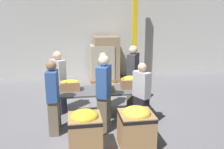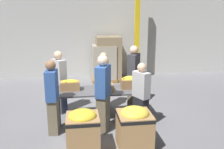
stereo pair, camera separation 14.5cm
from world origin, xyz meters
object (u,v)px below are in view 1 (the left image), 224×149
support_pillar (135,29)px  donation_bin_1 (136,127)px  pallet_stack_0 (102,63)px  volunteer_5 (141,96)px  banana_box_0 (70,85)px  volunteer_3 (53,98)px  donation_bin_0 (85,130)px  volunteer_0 (133,76)px  banana_box_1 (105,87)px  volunteer_1 (104,94)px  volunteer_4 (59,82)px  sorting_table (103,92)px  pallet_stack_1 (106,59)px  banana_box_2 (130,82)px

support_pillar → donation_bin_1: bearing=-103.6°
support_pillar → pallet_stack_0: 1.83m
volunteer_5 → banana_box_0: bearing=39.4°
volunteer_3 → donation_bin_0: bearing=-140.2°
donation_bin_0 → volunteer_3: bearing=125.3°
volunteer_3 → donation_bin_1: (1.65, -0.89, -0.38)m
volunteer_0 → donation_bin_1: size_ratio=2.02×
banana_box_1 → volunteer_1: volunteer_1 is taller
volunteer_4 → pallet_stack_0: (1.52, 2.93, -0.14)m
banana_box_1 → volunteer_5: (0.79, -0.51, -0.10)m
sorting_table → banana_box_0: banana_box_0 is taller
banana_box_0 → donation_bin_0: 1.70m
sorting_table → volunteer_1: 0.72m
volunteer_3 → pallet_stack_1: 4.61m
donation_bin_1 → support_pillar: size_ratio=0.22×
sorting_table → volunteer_1: volunteer_1 is taller
volunteer_3 → donation_bin_0: size_ratio=1.94×
volunteer_1 → pallet_stack_1: 4.36m
sorting_table → volunteer_5: size_ratio=1.45×
volunteer_4 → pallet_stack_1: 3.46m
volunteer_0 → pallet_stack_1: volunteer_0 is taller
volunteer_1 → pallet_stack_0: volunteer_1 is taller
volunteer_1 → support_pillar: size_ratio=0.44×
volunteer_1 → donation_bin_1: volunteer_1 is taller
volunteer_1 → pallet_stack_0: (0.47, 4.23, -0.19)m
banana_box_0 → banana_box_1: 0.87m
sorting_table → donation_bin_1: bearing=-72.8°
volunteer_4 → donation_bin_0: 2.25m
banana_box_1 → banana_box_2: banana_box_2 is taller
sorting_table → donation_bin_0: bearing=-109.4°
sorting_table → volunteer_1: bearing=-94.7°
pallet_stack_0 → donation_bin_1: bearing=-89.3°
volunteer_3 → volunteer_5: volunteer_3 is taller
sorting_table → donation_bin_1: size_ratio=2.60×
volunteer_1 → pallet_stack_0: 4.26m
volunteer_4 → donation_bin_1: size_ratio=1.93×
support_pillar → volunteer_4: bearing=-134.4°
donation_bin_0 → support_pillar: 5.67m
pallet_stack_1 → donation_bin_0: bearing=-102.4°
donation_bin_0 → pallet_stack_0: pallet_stack_0 is taller
volunteer_0 → volunteer_3: volunteer_0 is taller
volunteer_1 → donation_bin_1: (0.53, -0.84, -0.42)m
volunteer_1 → pallet_stack_0: bearing=16.2°
banana_box_0 → banana_box_2: banana_box_2 is taller
banana_box_0 → banana_box_2: size_ratio=1.05×
banana_box_0 → donation_bin_1: size_ratio=0.56×
banana_box_1 → volunteer_0: volunteer_0 is taller
banana_box_0 → volunteer_5: volunteer_5 is taller
donation_bin_0 → pallet_stack_0: size_ratio=0.62×
donation_bin_0 → banana_box_0: bearing=99.4°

